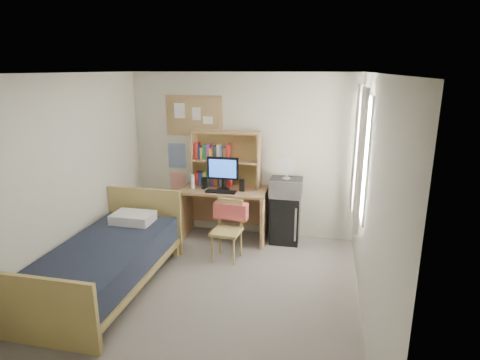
% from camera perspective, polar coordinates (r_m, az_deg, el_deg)
% --- Properties ---
extents(floor, '(3.60, 4.20, 0.02)m').
position_cam_1_polar(floor, '(5.03, -4.94, -16.39)').
color(floor, gray).
rests_on(floor, ground).
extents(ceiling, '(3.60, 4.20, 0.02)m').
position_cam_1_polar(ceiling, '(4.27, -5.78, 14.88)').
color(ceiling, silver).
rests_on(ceiling, wall_back).
extents(wall_back, '(3.60, 0.04, 2.60)m').
position_cam_1_polar(wall_back, '(6.44, 0.27, 3.51)').
color(wall_back, silver).
rests_on(wall_back, floor).
extents(wall_front, '(3.60, 0.04, 2.60)m').
position_cam_1_polar(wall_front, '(2.72, -19.16, -15.09)').
color(wall_front, silver).
rests_on(wall_front, floor).
extents(wall_left, '(0.04, 4.20, 2.60)m').
position_cam_1_polar(wall_left, '(5.29, -24.28, -0.59)').
color(wall_left, silver).
rests_on(wall_left, floor).
extents(wall_right, '(0.04, 4.20, 2.60)m').
position_cam_1_polar(wall_right, '(4.31, 18.21, -3.44)').
color(wall_right, silver).
rests_on(wall_right, floor).
extents(window_unit, '(0.10, 1.40, 1.70)m').
position_cam_1_polar(window_unit, '(5.38, 16.76, 3.70)').
color(window_unit, white).
rests_on(window_unit, wall_right).
extents(curtain_left, '(0.04, 0.55, 1.70)m').
position_cam_1_polar(curtain_left, '(4.99, 16.73, 2.81)').
color(curtain_left, silver).
rests_on(curtain_left, wall_right).
extents(curtain_right, '(0.04, 0.55, 1.70)m').
position_cam_1_polar(curtain_right, '(5.77, 16.19, 4.51)').
color(curtain_right, silver).
rests_on(curtain_right, wall_right).
extents(bulletin_board, '(0.94, 0.03, 0.64)m').
position_cam_1_polar(bulletin_board, '(6.53, -6.55, 9.09)').
color(bulletin_board, tan).
rests_on(bulletin_board, wall_back).
extents(poster_wave, '(0.30, 0.01, 0.42)m').
position_cam_1_polar(poster_wave, '(6.75, -8.94, 3.45)').
color(poster_wave, '#27509C').
rests_on(poster_wave, wall_back).
extents(poster_japan, '(0.28, 0.01, 0.36)m').
position_cam_1_polar(poster_japan, '(6.87, -8.77, -0.39)').
color(poster_japan, '#E04327').
rests_on(poster_japan, wall_back).
extents(desk, '(1.34, 0.67, 0.83)m').
position_cam_1_polar(desk, '(6.41, -2.24, -4.81)').
color(desk, tan).
rests_on(desk, floor).
extents(desk_chair, '(0.47, 0.47, 0.86)m').
position_cam_1_polar(desk_chair, '(5.71, -1.94, -7.29)').
color(desk_chair, tan).
rests_on(desk_chair, floor).
extents(mini_fridge, '(0.45, 0.45, 0.76)m').
position_cam_1_polar(mini_fridge, '(6.35, 6.45, -5.47)').
color(mini_fridge, black).
rests_on(mini_fridge, floor).
extents(bed, '(1.09, 2.18, 0.60)m').
position_cam_1_polar(bed, '(5.29, -18.44, -11.65)').
color(bed, black).
rests_on(bed, floor).
extents(hutch, '(1.08, 0.28, 0.89)m').
position_cam_1_polar(hutch, '(6.30, -1.99, 3.00)').
color(hutch, tan).
rests_on(hutch, desk).
extents(monitor, '(0.49, 0.04, 0.52)m').
position_cam_1_polar(monitor, '(6.15, -2.45, 0.91)').
color(monitor, black).
rests_on(monitor, desk).
extents(keyboard, '(0.46, 0.15, 0.02)m').
position_cam_1_polar(keyboard, '(6.08, -2.75, -1.67)').
color(keyboard, black).
rests_on(keyboard, desk).
extents(speaker_left, '(0.07, 0.07, 0.18)m').
position_cam_1_polar(speaker_left, '(6.27, -5.08, -0.44)').
color(speaker_left, black).
rests_on(speaker_left, desk).
extents(speaker_right, '(0.07, 0.07, 0.18)m').
position_cam_1_polar(speaker_right, '(6.13, 0.29, -0.77)').
color(speaker_right, black).
rests_on(speaker_right, desk).
extents(water_bottle, '(0.06, 0.06, 0.22)m').
position_cam_1_polar(water_bottle, '(6.28, -6.77, -0.27)').
color(water_bottle, silver).
rests_on(water_bottle, desk).
extents(hoodie, '(0.51, 0.20, 0.24)m').
position_cam_1_polar(hoodie, '(5.80, -1.30, -4.40)').
color(hoodie, '#DB5453').
rests_on(hoodie, desk_chair).
extents(microwave, '(0.48, 0.37, 0.28)m').
position_cam_1_polar(microwave, '(6.16, 6.58, -1.04)').
color(microwave, silver).
rests_on(microwave, mini_fridge).
extents(desk_fan, '(0.25, 0.25, 0.31)m').
position_cam_1_polar(desk_fan, '(6.09, 6.66, 1.63)').
color(desk_fan, silver).
rests_on(desk_fan, microwave).
extents(pillow, '(0.55, 0.38, 0.13)m').
position_cam_1_polar(pillow, '(5.74, -14.97, -5.21)').
color(pillow, silver).
rests_on(pillow, bed).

